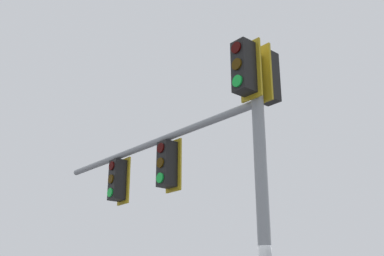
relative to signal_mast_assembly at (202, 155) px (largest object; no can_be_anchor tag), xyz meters
The scene contains 1 object.
signal_mast_assembly is the anchor object (origin of this frame).
Camera 1 is at (-2.59, 7.16, 1.78)m, focal length 44.73 mm.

